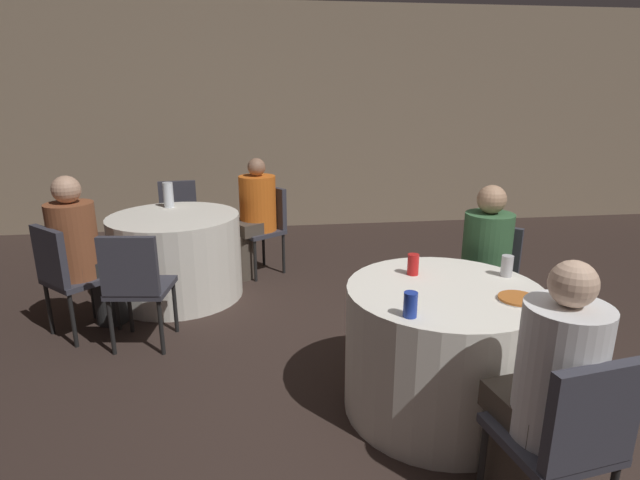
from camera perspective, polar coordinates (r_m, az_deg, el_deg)
name	(u,v)px	position (r m, az deg, el deg)	size (l,w,h in m)	color
ground_plane	(418,415)	(3.03, 11.08, -19.03)	(16.00, 16.00, 0.00)	#332621
wall_back	(320,119)	(6.63, -0.02, 13.61)	(16.00, 0.06, 2.80)	gray
table_near	(441,349)	(2.93, 13.63, -12.06)	(1.06, 1.06, 0.73)	white
table_far	(177,256)	(4.53, -16.05, -1.79)	(1.11, 1.11, 0.73)	white
chair_near_northeast	(487,274)	(3.70, 18.57, -3.74)	(0.56, 0.56, 0.85)	#383842
chair_near_south	(569,433)	(2.22, 26.56, -19.16)	(0.46, 0.46, 0.85)	#383842
chair_far_south	(136,280)	(3.63, -20.32, -4.35)	(0.45, 0.45, 0.85)	#383842
chair_far_southwest	(66,271)	(4.02, -27.07, -3.16)	(0.57, 0.57, 0.85)	#383842
chair_far_northeast	(266,221)	(4.96, -6.21, 2.13)	(0.56, 0.56, 0.85)	#383842
chair_far_north	(179,214)	(5.42, -15.85, 2.84)	(0.44, 0.44, 0.85)	#383842
person_orange_shirt	(253,217)	(4.86, -7.70, 2.64)	(0.49, 0.47, 1.15)	#4C4238
person_floral_shirt	(85,254)	(4.06, -25.30, -1.48)	(0.47, 0.47, 1.19)	#282828
person_green_jacket	(482,272)	(3.53, 18.03, -3.49)	(0.45, 0.47, 1.16)	#33384C
person_white_shirt	(542,394)	(2.28, 24.04, -15.74)	(0.35, 0.50, 1.17)	#4C4238
pizza_plate_near	(518,299)	(2.73, 21.71, -6.27)	(0.20, 0.20, 0.02)	white
soda_can_red	(413,264)	(2.92, 10.59, -2.76)	(0.07, 0.07, 0.12)	red
soda_can_blue	(410,305)	(2.38, 10.29, -7.28)	(0.07, 0.07, 0.12)	#1E38A5
soda_can_silver	(507,266)	(3.04, 20.58, -2.79)	(0.07, 0.07, 0.12)	silver
bottle_far	(168,195)	(4.75, -16.94, 4.95)	(0.09, 0.09, 0.23)	silver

